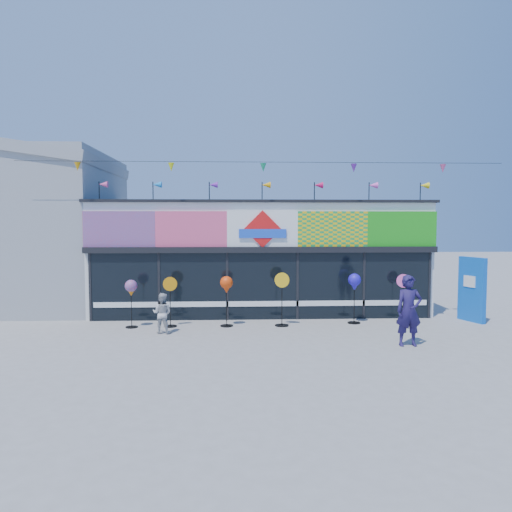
{
  "coord_description": "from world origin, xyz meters",
  "views": [
    {
      "loc": [
        -1.0,
        -13.46,
        3.37
      ],
      "look_at": [
        -0.28,
        2.0,
        2.28
      ],
      "focal_mm": 35.0,
      "sensor_mm": 36.0,
      "label": 1
    }
  ],
  "objects": [
    {
      "name": "ground",
      "position": [
        0.0,
        0.0,
        0.0
      ],
      "size": [
        80.0,
        80.0,
        0.0
      ],
      "primitive_type": "plane",
      "color": "gray",
      "rests_on": "ground"
    },
    {
      "name": "spinner_3",
      "position": [
        0.56,
        2.33,
        0.91
      ],
      "size": [
        0.47,
        0.44,
        1.73
      ],
      "color": "black",
      "rests_on": "ground"
    },
    {
      "name": "neighbour_building",
      "position": [
        -10.0,
        7.0,
        3.2
      ],
      "size": [
        8.18,
        7.2,
        6.87
      ],
      "color": "#929597",
      "rests_on": "ground"
    },
    {
      "name": "spinner_2",
      "position": [
        -1.21,
        2.36,
        1.29
      ],
      "size": [
        0.41,
        0.41,
        1.62
      ],
      "color": "black",
      "rests_on": "ground"
    },
    {
      "name": "child",
      "position": [
        -3.13,
        1.45,
        0.61
      ],
      "size": [
        0.65,
        0.46,
        1.22
      ],
      "primitive_type": "imported",
      "rotation": [
        0.0,
        0.0,
        2.93
      ],
      "color": "#B9B9B9",
      "rests_on": "ground"
    },
    {
      "name": "spinner_1",
      "position": [
        -3.0,
        2.37,
        0.85
      ],
      "size": [
        0.45,
        0.41,
        1.6
      ],
      "color": "black",
      "rests_on": "ground"
    },
    {
      "name": "blue_sign",
      "position": [
        7.0,
        2.76,
        1.09
      ],
      "size": [
        0.52,
        1.07,
        2.17
      ],
      "rotation": [
        0.0,
        0.0,
        0.34
      ],
      "color": "blue",
      "rests_on": "ground"
    },
    {
      "name": "adult_man",
      "position": [
        3.73,
        -0.38,
        0.96
      ],
      "size": [
        0.71,
        0.48,
        1.92
      ],
      "primitive_type": "imported",
      "rotation": [
        0.0,
        0.0,
        0.03
      ],
      "color": "#1F1749",
      "rests_on": "ground"
    },
    {
      "name": "spinner_4",
      "position": [
        2.99,
        2.64,
        1.32
      ],
      "size": [
        0.42,
        0.42,
        1.65
      ],
      "color": "black",
      "rests_on": "ground"
    },
    {
      "name": "kite_shop",
      "position": [
        0.0,
        5.94,
        2.05
      ],
      "size": [
        16.0,
        5.7,
        5.31
      ],
      "color": "white",
      "rests_on": "ground"
    },
    {
      "name": "spinner_5",
      "position": [
        4.68,
        2.81,
        0.85
      ],
      "size": [
        0.43,
        0.41,
        1.6
      ],
      "color": "black",
      "rests_on": "ground"
    },
    {
      "name": "spinner_0",
      "position": [
        -4.22,
        2.3,
        1.22
      ],
      "size": [
        0.39,
        0.39,
        1.52
      ],
      "color": "black",
      "rests_on": "ground"
    }
  ]
}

